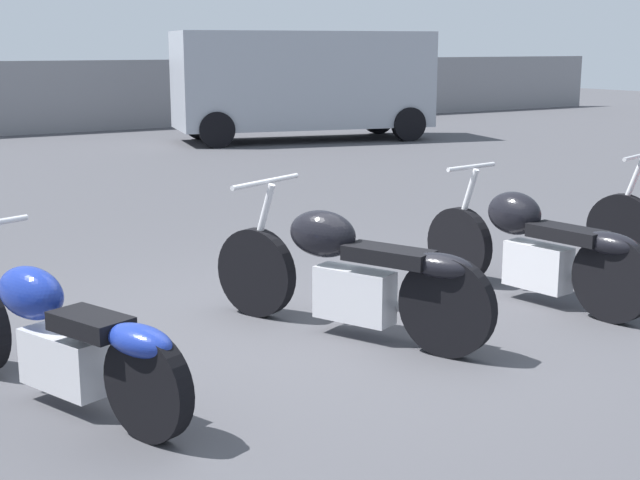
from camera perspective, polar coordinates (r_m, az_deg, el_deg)
ground_plane at (r=6.18m, az=0.10°, el=-5.93°), size 60.00×60.00×0.00m
motorcycle_slot_1 at (r=5.07m, az=-16.35°, el=-6.00°), size 0.93×2.03×0.94m
motorcycle_slot_2 at (r=6.01m, az=1.95°, el=-2.11°), size 1.07×2.06×1.02m
motorcycle_slot_3 at (r=7.01m, az=13.62°, el=-0.43°), size 0.57×2.07×1.00m
parked_van at (r=18.74m, az=-1.10°, el=10.17°), size 5.53×3.07×2.23m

